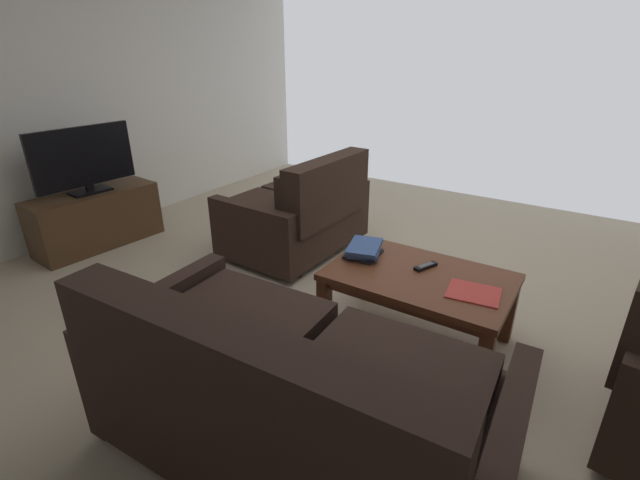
% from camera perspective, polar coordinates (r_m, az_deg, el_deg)
% --- Properties ---
extents(ground_plane, '(5.91, 5.59, 0.01)m').
position_cam_1_polar(ground_plane, '(3.27, 7.28, -7.56)').
color(ground_plane, '#B7A88E').
extents(wall_right, '(0.12, 5.59, 2.59)m').
position_cam_1_polar(wall_right, '(4.86, -26.35, 16.88)').
color(wall_right, silver).
rests_on(wall_right, ground).
extents(sofa_main, '(1.75, 0.97, 0.88)m').
position_cam_1_polar(sofa_main, '(1.93, -4.08, -19.25)').
color(sofa_main, black).
rests_on(sofa_main, ground).
extents(loveseat_near, '(0.89, 1.20, 0.86)m').
position_cam_1_polar(loveseat_near, '(3.84, -2.53, 3.50)').
color(loveseat_near, black).
rests_on(loveseat_near, ground).
extents(coffee_table, '(1.04, 0.67, 0.45)m').
position_cam_1_polar(coffee_table, '(2.71, 12.46, -5.53)').
color(coffee_table, brown).
rests_on(coffee_table, ground).
extents(tv_stand, '(0.47, 1.08, 0.50)m').
position_cam_1_polar(tv_stand, '(4.47, -26.62, 2.43)').
color(tv_stand, '#4C331E').
rests_on(tv_stand, ground).
extents(flat_tv, '(0.22, 0.86, 0.56)m').
position_cam_1_polar(flat_tv, '(4.33, -27.90, 9.08)').
color(flat_tv, black).
rests_on(flat_tv, tv_stand).
extents(book_stack, '(0.26, 0.32, 0.07)m').
position_cam_1_polar(book_stack, '(2.85, 5.67, -1.24)').
color(book_stack, black).
rests_on(book_stack, coffee_table).
extents(tv_remote, '(0.10, 0.16, 0.02)m').
position_cam_1_polar(tv_remote, '(2.76, 13.30, -3.28)').
color(tv_remote, black).
rests_on(tv_remote, coffee_table).
extents(loose_magazine, '(0.30, 0.26, 0.01)m').
position_cam_1_polar(loose_magazine, '(2.56, 18.98, -6.38)').
color(loose_magazine, '#C63833').
rests_on(loose_magazine, coffee_table).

